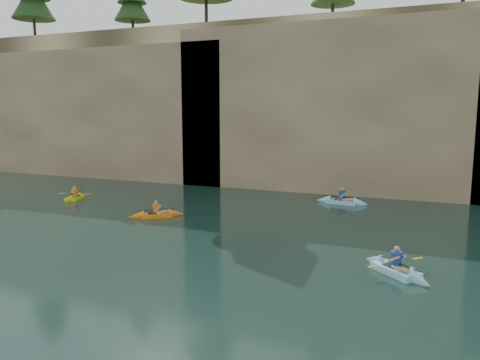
% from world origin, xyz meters
% --- Properties ---
extents(ground, '(160.00, 160.00, 0.00)m').
position_xyz_m(ground, '(0.00, 0.00, 0.00)').
color(ground, black).
rests_on(ground, ground).
extents(cliff, '(70.00, 16.00, 12.00)m').
position_xyz_m(cliff, '(0.00, 30.00, 6.00)').
color(cliff, tan).
rests_on(cliff, ground).
extents(cliff_slab_west, '(26.00, 2.40, 10.56)m').
position_xyz_m(cliff_slab_west, '(-20.00, 22.60, 5.28)').
color(cliff_slab_west, tan).
rests_on(cliff_slab_west, ground).
extents(cliff_slab_center, '(24.00, 2.40, 11.40)m').
position_xyz_m(cliff_slab_center, '(2.00, 22.60, 5.70)').
color(cliff_slab_center, tan).
rests_on(cliff_slab_center, ground).
extents(sea_cave_west, '(4.50, 1.00, 4.00)m').
position_xyz_m(sea_cave_west, '(-18.00, 21.95, 2.00)').
color(sea_cave_west, black).
rests_on(sea_cave_west, ground).
extents(sea_cave_center, '(3.50, 1.00, 3.20)m').
position_xyz_m(sea_cave_center, '(-4.00, 21.95, 1.60)').
color(sea_cave_center, black).
rests_on(sea_cave_center, ground).
extents(kayaker_orange, '(2.59, 2.29, 1.07)m').
position_xyz_m(kayaker_orange, '(-6.17, 11.74, 0.13)').
color(kayaker_orange, orange).
rests_on(kayaker_orange, ground).
extents(kayaker_ltblue_near, '(2.72, 2.59, 1.20)m').
position_xyz_m(kayaker_ltblue_near, '(5.88, 7.69, 0.15)').
color(kayaker_ltblue_near, '#96DBFB').
rests_on(kayaker_ltblue_near, ground).
extents(kayaker_yellow, '(2.02, 2.60, 1.03)m').
position_xyz_m(kayaker_yellow, '(-13.35, 13.87, 0.13)').
color(kayaker_yellow, yellow).
rests_on(kayaker_yellow, ground).
extents(kayaker_ltblue_mid, '(3.10, 2.31, 1.16)m').
position_xyz_m(kayaker_ltblue_mid, '(2.05, 18.83, 0.14)').
color(kayaker_ltblue_mid, '#91D8F3').
rests_on(kayaker_ltblue_mid, ground).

